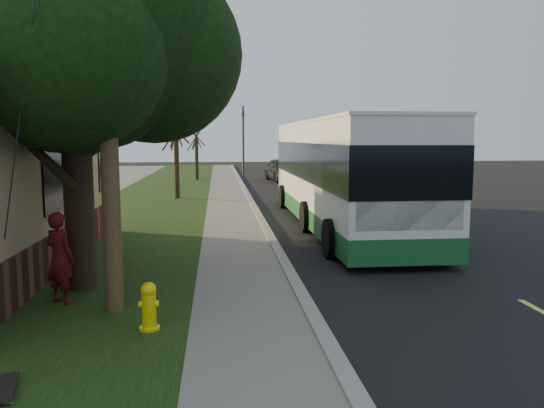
{
  "coord_description": "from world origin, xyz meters",
  "views": [
    {
      "loc": [
        -1.53,
        -7.96,
        2.97
      ],
      "look_at": [
        -0.32,
        3.85,
        1.5
      ],
      "focal_mm": 35.0,
      "sensor_mm": 36.0,
      "label": 1
    }
  ],
  "objects_px": {
    "skateboarder": "(60,258)",
    "distant_car": "(283,169)",
    "traffic_signal": "(243,136)",
    "skateboard_main": "(6,388)",
    "utility_pole": "(104,34)",
    "bare_tree_far": "(197,152)",
    "transit_bus": "(341,171)",
    "bare_tree_near": "(176,156)",
    "fire_hydrant": "(149,306)",
    "leafy_tree": "(75,21)"
  },
  "relations": [
    {
      "from": "bare_tree_near",
      "to": "traffic_signal",
      "type": "relative_size",
      "value": 0.78
    },
    {
      "from": "bare_tree_near",
      "to": "distant_car",
      "type": "bearing_deg",
      "value": 59.01
    },
    {
      "from": "skateboarder",
      "to": "distant_car",
      "type": "bearing_deg",
      "value": -73.14
    },
    {
      "from": "distant_car",
      "to": "leafy_tree",
      "type": "bearing_deg",
      "value": -113.18
    },
    {
      "from": "traffic_signal",
      "to": "distant_car",
      "type": "bearing_deg",
      "value": -63.69
    },
    {
      "from": "bare_tree_near",
      "to": "distant_car",
      "type": "height_order",
      "value": "bare_tree_near"
    },
    {
      "from": "bare_tree_near",
      "to": "bare_tree_far",
      "type": "xyz_separation_m",
      "value": [
        0.5,
        12.0,
        -0.15
      ]
    },
    {
      "from": "utility_pole",
      "to": "skateboard_main",
      "type": "height_order",
      "value": "utility_pole"
    },
    {
      "from": "utility_pole",
      "to": "skateboarder",
      "type": "distance_m",
      "value": 3.91
    },
    {
      "from": "traffic_signal",
      "to": "skateboard_main",
      "type": "relative_size",
      "value": 6.76
    },
    {
      "from": "fire_hydrant",
      "to": "skateboarder",
      "type": "distance_m",
      "value": 2.31
    },
    {
      "from": "utility_pole",
      "to": "bare_tree_far",
      "type": "bearing_deg",
      "value": 89.4
    },
    {
      "from": "traffic_signal",
      "to": "transit_bus",
      "type": "bearing_deg",
      "value": -85.06
    },
    {
      "from": "skateboarder",
      "to": "distant_car",
      "type": "height_order",
      "value": "skateboarder"
    },
    {
      "from": "utility_pole",
      "to": "skateboard_main",
      "type": "relative_size",
      "value": 11.15
    },
    {
      "from": "bare_tree_far",
      "to": "skateboarder",
      "type": "distance_m",
      "value": 28.57
    },
    {
      "from": "fire_hydrant",
      "to": "distant_car",
      "type": "distance_m",
      "value": 29.42
    },
    {
      "from": "utility_pole",
      "to": "leafy_tree",
      "type": "relative_size",
      "value": 1.16
    },
    {
      "from": "skateboard_main",
      "to": "fire_hydrant",
      "type": "bearing_deg",
      "value": 54.1
    },
    {
      "from": "bare_tree_far",
      "to": "skateboard_main",
      "type": "xyz_separation_m",
      "value": [
        -0.98,
        -31.91,
        -1.88
      ]
    },
    {
      "from": "utility_pole",
      "to": "traffic_signal",
      "type": "xyz_separation_m",
      "value": [
        3.81,
        33.01,
        -1.47
      ]
    },
    {
      "from": "fire_hydrant",
      "to": "bare_tree_far",
      "type": "distance_m",
      "value": 30.04
    },
    {
      "from": "skateboarder",
      "to": "traffic_signal",
      "type": "bearing_deg",
      "value": -66.55
    },
    {
      "from": "traffic_signal",
      "to": "skateboarder",
      "type": "relative_size",
      "value": 3.36
    },
    {
      "from": "transit_bus",
      "to": "skateboarder",
      "type": "xyz_separation_m",
      "value": [
        -6.93,
        -8.06,
        -1.0
      ]
    },
    {
      "from": "utility_pole",
      "to": "transit_bus",
      "type": "bearing_deg",
      "value": 55.31
    },
    {
      "from": "bare_tree_far",
      "to": "distant_car",
      "type": "xyz_separation_m",
      "value": [
        6.03,
        -1.12,
        -1.19
      ]
    },
    {
      "from": "traffic_signal",
      "to": "skateboard_main",
      "type": "height_order",
      "value": "traffic_signal"
    },
    {
      "from": "bare_tree_far",
      "to": "skateboard_main",
      "type": "bearing_deg",
      "value": -91.76
    },
    {
      "from": "bare_tree_far",
      "to": "transit_bus",
      "type": "height_order",
      "value": "bare_tree_far"
    },
    {
      "from": "bare_tree_near",
      "to": "distant_car",
      "type": "relative_size",
      "value": 0.9
    },
    {
      "from": "traffic_signal",
      "to": "transit_bus",
      "type": "distance_m",
      "value": 24.58
    },
    {
      "from": "leafy_tree",
      "to": "transit_bus",
      "type": "bearing_deg",
      "value": 45.47
    },
    {
      "from": "skateboard_main",
      "to": "distant_car",
      "type": "relative_size",
      "value": 0.17
    },
    {
      "from": "leafy_tree",
      "to": "skateboard_main",
      "type": "xyz_separation_m",
      "value": [
        0.19,
        -4.55,
        -5.04
      ]
    },
    {
      "from": "bare_tree_far",
      "to": "skateboarder",
      "type": "height_order",
      "value": "bare_tree_far"
    },
    {
      "from": "utility_pole",
      "to": "bare_tree_near",
      "type": "xyz_separation_m",
      "value": [
        -0.19,
        17.01,
        -2.48
      ]
    },
    {
      "from": "utility_pole",
      "to": "bare_tree_far",
      "type": "xyz_separation_m",
      "value": [
        0.31,
        29.01,
        -2.63
      ]
    },
    {
      "from": "utility_pole",
      "to": "distant_car",
      "type": "xyz_separation_m",
      "value": [
        6.34,
        27.88,
        -3.82
      ]
    },
    {
      "from": "utility_pole",
      "to": "skateboarder",
      "type": "relative_size",
      "value": 5.54
    },
    {
      "from": "skateboard_main",
      "to": "skateboarder",
      "type": "bearing_deg",
      "value": 95.61
    },
    {
      "from": "skateboard_main",
      "to": "distant_car",
      "type": "distance_m",
      "value": 31.58
    },
    {
      "from": "leafy_tree",
      "to": "skateboard_main",
      "type": "relative_size",
      "value": 9.59
    },
    {
      "from": "bare_tree_far",
      "to": "traffic_signal",
      "type": "bearing_deg",
      "value": 48.81
    },
    {
      "from": "leafy_tree",
      "to": "traffic_signal",
      "type": "distance_m",
      "value": 31.76
    },
    {
      "from": "leafy_tree",
      "to": "bare_tree_far",
      "type": "distance_m",
      "value": 27.56
    },
    {
      "from": "bare_tree_far",
      "to": "skateboard_main",
      "type": "height_order",
      "value": "bare_tree_far"
    },
    {
      "from": "distant_car",
      "to": "fire_hydrant",
      "type": "bearing_deg",
      "value": -108.86
    },
    {
      "from": "distant_car",
      "to": "bare_tree_far",
      "type": "bearing_deg",
      "value": 161.64
    },
    {
      "from": "transit_bus",
      "to": "distant_car",
      "type": "bearing_deg",
      "value": 88.76
    }
  ]
}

